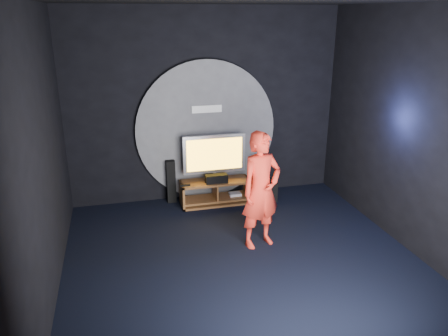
# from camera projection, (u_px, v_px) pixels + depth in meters

# --- Properties ---
(floor) EXTENTS (5.00, 5.00, 0.00)m
(floor) POSITION_uv_depth(u_px,v_px,m) (243.00, 260.00, 6.27)
(floor) COLOR black
(floor) RESTS_ON ground
(back_wall) EXTENTS (5.00, 0.04, 3.50)m
(back_wall) POSITION_uv_depth(u_px,v_px,m) (205.00, 106.00, 7.97)
(back_wall) COLOR black
(back_wall) RESTS_ON ground
(front_wall) EXTENTS (5.00, 0.04, 3.50)m
(front_wall) POSITION_uv_depth(u_px,v_px,m) (337.00, 231.00, 3.40)
(front_wall) COLOR black
(front_wall) RESTS_ON ground
(left_wall) EXTENTS (0.04, 5.00, 3.50)m
(left_wall) POSITION_uv_depth(u_px,v_px,m) (41.00, 158.00, 5.11)
(left_wall) COLOR black
(left_wall) RESTS_ON ground
(right_wall) EXTENTS (0.04, 5.00, 3.50)m
(right_wall) POSITION_uv_depth(u_px,v_px,m) (412.00, 131.00, 6.26)
(right_wall) COLOR black
(right_wall) RESTS_ON ground
(wall_disc_panel) EXTENTS (2.60, 0.11, 2.60)m
(wall_disc_panel) POSITION_uv_depth(u_px,v_px,m) (206.00, 131.00, 8.07)
(wall_disc_panel) COLOR #515156
(wall_disc_panel) RESTS_ON ground
(media_console) EXTENTS (1.29, 0.45, 0.45)m
(media_console) POSITION_uv_depth(u_px,v_px,m) (216.00, 193.00, 8.10)
(media_console) COLOR brown
(media_console) RESTS_ON ground
(tv) EXTENTS (1.15, 0.22, 0.85)m
(tv) POSITION_uv_depth(u_px,v_px,m) (214.00, 156.00, 7.92)
(tv) COLOR #B0B0B7
(tv) RESTS_ON media_console
(center_speaker) EXTENTS (0.40, 0.15, 0.15)m
(center_speaker) POSITION_uv_depth(u_px,v_px,m) (216.00, 179.00, 7.90)
(center_speaker) COLOR black
(center_speaker) RESTS_ON media_console
(remote) EXTENTS (0.18, 0.05, 0.02)m
(remote) POSITION_uv_depth(u_px,v_px,m) (185.00, 185.00, 7.76)
(remote) COLOR black
(remote) RESTS_ON media_console
(tower_speaker_left) EXTENTS (0.16, 0.18, 0.81)m
(tower_speaker_left) POSITION_uv_depth(u_px,v_px,m) (171.00, 181.00, 8.12)
(tower_speaker_left) COLOR black
(tower_speaker_left) RESTS_ON ground
(tower_speaker_right) EXTENTS (0.16, 0.18, 0.81)m
(tower_speaker_right) POSITION_uv_depth(u_px,v_px,m) (259.00, 178.00, 8.25)
(tower_speaker_right) COLOR black
(tower_speaker_right) RESTS_ON ground
(subwoofer) EXTENTS (0.33, 0.33, 0.37)m
(subwoofer) POSITION_uv_depth(u_px,v_px,m) (266.00, 191.00, 8.26)
(subwoofer) COLOR black
(subwoofer) RESTS_ON ground
(player) EXTENTS (0.74, 0.59, 1.78)m
(player) POSITION_uv_depth(u_px,v_px,m) (261.00, 190.00, 6.43)
(player) COLOR red
(player) RESTS_ON ground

